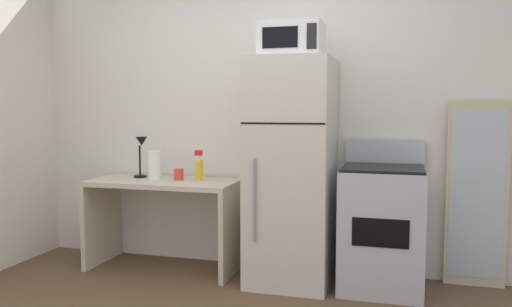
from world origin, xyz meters
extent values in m
cube|color=silver|center=(0.00, 1.70, 1.30)|extent=(5.00, 0.10, 2.60)
cube|color=beige|center=(-0.87, 1.34, 0.73)|extent=(1.24, 0.58, 0.04)
cube|color=beige|center=(-1.47, 1.34, 0.35)|extent=(0.04, 0.58, 0.71)
cube|color=beige|center=(-0.27, 1.34, 0.35)|extent=(0.04, 0.58, 0.71)
cylinder|color=black|center=(-1.14, 1.43, 0.76)|extent=(0.11, 0.11, 0.02)
cylinder|color=black|center=(-1.14, 1.43, 0.90)|extent=(0.02, 0.02, 0.26)
cone|color=black|center=(-1.11, 1.41, 1.07)|extent=(0.10, 0.10, 0.08)
cylinder|color=white|center=(-0.97, 1.37, 0.87)|extent=(0.11, 0.11, 0.24)
cylinder|color=#D83F33|center=(-0.75, 1.37, 0.80)|extent=(0.08, 0.08, 0.09)
cylinder|color=yellow|center=(-0.59, 1.43, 0.83)|extent=(0.06, 0.06, 0.16)
cylinder|color=white|center=(-0.59, 1.43, 0.93)|extent=(0.02, 0.02, 0.04)
cube|color=red|center=(-0.59, 1.42, 0.98)|extent=(0.06, 0.03, 0.04)
cube|color=beige|center=(0.22, 1.31, 0.86)|extent=(0.62, 0.65, 1.72)
cube|color=black|center=(0.22, 0.98, 1.24)|extent=(0.60, 0.00, 0.01)
cylinder|color=gray|center=(0.02, 0.97, 0.69)|extent=(0.02, 0.02, 0.60)
cube|color=silver|center=(0.22, 1.29, 1.85)|extent=(0.46, 0.34, 0.26)
cube|color=black|center=(0.17, 1.11, 1.85)|extent=(0.26, 0.01, 0.15)
cube|color=black|center=(0.40, 1.11, 1.85)|extent=(0.07, 0.01, 0.18)
cube|color=#B7B7BC|center=(0.90, 1.33, 0.45)|extent=(0.60, 0.60, 0.90)
cube|color=black|center=(0.90, 1.33, 0.91)|extent=(0.58, 0.58, 0.02)
cube|color=#B7B7BC|center=(0.90, 1.61, 1.01)|extent=(0.60, 0.04, 0.18)
cube|color=black|center=(0.90, 1.03, 0.50)|extent=(0.38, 0.01, 0.20)
cube|color=#C6B793|center=(1.58, 1.59, 0.70)|extent=(0.44, 0.03, 1.40)
cube|color=#B2BCC6|center=(1.58, 1.57, 0.70)|extent=(0.39, 0.00, 1.26)
camera|label=1|loc=(1.03, -2.53, 1.35)|focal=36.11mm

